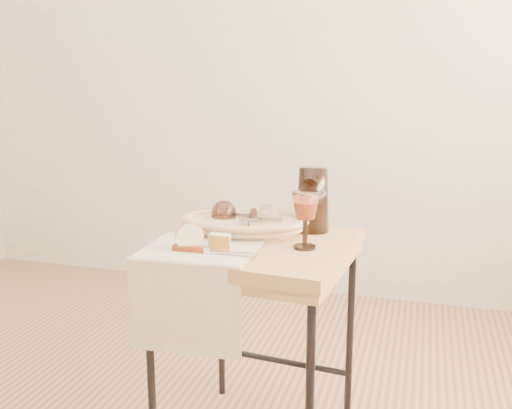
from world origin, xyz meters
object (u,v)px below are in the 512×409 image
(wine_goblet, at_px, (305,220))
(apple_half, at_px, (190,236))
(side_table, at_px, (258,347))
(goblet_lying_b, at_px, (259,219))
(table_knife, at_px, (211,250))
(pitcher, at_px, (313,200))
(tea_towel, at_px, (201,249))
(bread_basket, at_px, (244,225))
(goblet_lying_a, at_px, (236,214))

(wine_goblet, xyz_separation_m, apple_half, (-0.31, -0.12, -0.04))
(side_table, distance_m, apple_half, 0.45)
(goblet_lying_b, xyz_separation_m, table_knife, (-0.07, -0.24, -0.04))
(pitcher, relative_size, apple_half, 2.98)
(tea_towel, relative_size, bread_basket, 0.88)
(tea_towel, height_order, apple_half, apple_half)
(side_table, bearing_deg, wine_goblet, -11.49)
(side_table, height_order, pitcher, pitcher)
(bread_basket, bearing_deg, wine_goblet, -34.59)
(goblet_lying_b, bearing_deg, apple_half, -177.44)
(bread_basket, xyz_separation_m, apple_half, (-0.09, -0.24, 0.02))
(bread_basket, height_order, pitcher, pitcher)
(bread_basket, xyz_separation_m, goblet_lying_a, (-0.03, 0.02, 0.03))
(tea_towel, bearing_deg, bread_basket, 70.89)
(goblet_lying_b, height_order, pitcher, pitcher)
(tea_towel, height_order, goblet_lying_a, goblet_lying_a)
(tea_towel, bearing_deg, wine_goblet, 16.22)
(wine_goblet, bearing_deg, goblet_lying_b, 150.60)
(goblet_lying_b, bearing_deg, goblet_lying_a, 102.40)
(wine_goblet, bearing_deg, apple_half, -158.93)
(goblet_lying_a, distance_m, table_knife, 0.28)
(apple_half, bearing_deg, wine_goblet, -2.41)
(side_table, height_order, table_knife, table_knife)
(table_knife, bearing_deg, tea_towel, 138.26)
(tea_towel, relative_size, table_knife, 1.32)
(goblet_lying_b, relative_size, table_knife, 0.56)
(side_table, xyz_separation_m, goblet_lying_a, (-0.10, 0.10, 0.40))
(side_table, height_order, wine_goblet, wine_goblet)
(apple_half, bearing_deg, pitcher, 24.48)
(pitcher, bearing_deg, goblet_lying_b, -138.01)
(side_table, relative_size, goblet_lying_a, 5.02)
(goblet_lying_b, distance_m, table_knife, 0.25)
(pitcher, bearing_deg, goblet_lying_a, -157.34)
(side_table, distance_m, table_knife, 0.41)
(bread_basket, height_order, wine_goblet, wine_goblet)
(goblet_lying_b, bearing_deg, bread_basket, 104.23)
(side_table, xyz_separation_m, table_knife, (-0.09, -0.17, 0.36))
(goblet_lying_a, bearing_deg, bread_basket, 160.05)
(side_table, xyz_separation_m, tea_towel, (-0.13, -0.13, 0.35))
(tea_towel, relative_size, goblet_lying_a, 2.31)
(goblet_lying_b, distance_m, wine_goblet, 0.20)
(goblet_lying_a, bearing_deg, goblet_lying_b, 162.99)
(goblet_lying_a, bearing_deg, side_table, 142.05)
(bread_basket, relative_size, goblet_lying_b, 2.68)
(pitcher, height_order, table_knife, pitcher)
(goblet_lying_a, xyz_separation_m, pitcher, (0.24, 0.07, 0.05))
(goblet_lying_b, relative_size, wine_goblet, 0.80)
(pitcher, height_order, apple_half, pitcher)
(goblet_lying_a, relative_size, pitcher, 0.56)
(tea_towel, distance_m, wine_goblet, 0.32)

